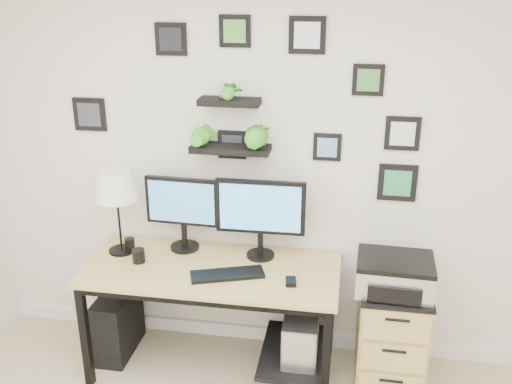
% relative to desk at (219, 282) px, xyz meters
% --- Properties ---
extents(room, '(4.00, 4.00, 4.00)m').
position_rel_desk_xyz_m(room, '(0.34, 0.32, -0.58)').
color(room, '#C4B28C').
rests_on(room, ground).
extents(desk, '(1.60, 0.70, 0.75)m').
position_rel_desk_xyz_m(desk, '(0.00, 0.00, 0.00)').
color(desk, tan).
rests_on(desk, ground).
extents(monitor_left, '(0.49, 0.20, 0.50)m').
position_rel_desk_xyz_m(monitor_left, '(-0.28, 0.19, 0.42)').
color(monitor_left, black).
rests_on(monitor_left, desk).
extents(monitor_right, '(0.57, 0.19, 0.53)m').
position_rel_desk_xyz_m(monitor_right, '(0.24, 0.16, 0.44)').
color(monitor_right, black).
rests_on(monitor_right, desk).
extents(keyboard, '(0.47, 0.28, 0.02)m').
position_rel_desk_xyz_m(keyboard, '(0.09, -0.12, 0.13)').
color(keyboard, black).
rests_on(keyboard, desk).
extents(mouse, '(0.07, 0.10, 0.03)m').
position_rel_desk_xyz_m(mouse, '(0.48, -0.15, 0.14)').
color(mouse, black).
rests_on(mouse, desk).
extents(table_lamp, '(0.28, 0.28, 0.57)m').
position_rel_desk_xyz_m(table_lamp, '(-0.68, 0.08, 0.58)').
color(table_lamp, black).
rests_on(table_lamp, desk).
extents(mug, '(0.08, 0.08, 0.09)m').
position_rel_desk_xyz_m(mug, '(-0.51, -0.04, 0.17)').
color(mug, black).
rests_on(mug, desk).
extents(pen_cup, '(0.07, 0.07, 0.09)m').
position_rel_desk_xyz_m(pen_cup, '(-0.63, 0.11, 0.17)').
color(pen_cup, black).
rests_on(pen_cup, desk).
extents(pc_tower_black, '(0.20, 0.45, 0.45)m').
position_rel_desk_xyz_m(pc_tower_black, '(-0.73, 0.03, -0.40)').
color(pc_tower_black, black).
rests_on(pc_tower_black, ground).
extents(pc_tower_grey, '(0.22, 0.49, 0.48)m').
position_rel_desk_xyz_m(pc_tower_grey, '(0.54, -0.02, -0.39)').
color(pc_tower_grey, gray).
rests_on(pc_tower_grey, ground).
extents(file_cabinet, '(0.43, 0.53, 0.67)m').
position_rel_desk_xyz_m(file_cabinet, '(1.11, 0.06, -0.29)').
color(file_cabinet, tan).
rests_on(file_cabinet, ground).
extents(printer, '(0.47, 0.38, 0.21)m').
position_rel_desk_xyz_m(printer, '(1.09, 0.02, 0.15)').
color(printer, silver).
rests_on(printer, file_cabinet).
extents(wall_decor, '(2.23, 0.18, 1.11)m').
position_rel_desk_xyz_m(wall_decor, '(0.13, 0.26, 1.04)').
color(wall_decor, black).
rests_on(wall_decor, ground).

